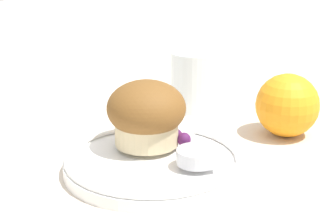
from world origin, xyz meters
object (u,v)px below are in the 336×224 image
(muffin, at_px, (146,114))
(orange_fruit, at_px, (287,105))
(juice_glass, at_px, (194,81))
(butter_knife, at_px, (193,142))

(muffin, bearing_deg, orange_fruit, 74.87)
(muffin, relative_size, orange_fruit, 1.11)
(orange_fruit, relative_size, juice_glass, 0.95)
(muffin, height_order, juice_glass, muffin)
(orange_fruit, distance_m, juice_glass, 0.17)
(muffin, bearing_deg, juice_glass, 123.08)
(butter_knife, distance_m, orange_fruit, 0.15)
(orange_fruit, xyz_separation_m, juice_glass, (-0.16, -0.03, 0.00))
(orange_fruit, bearing_deg, muffin, -105.13)
(muffin, distance_m, juice_glass, 0.20)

